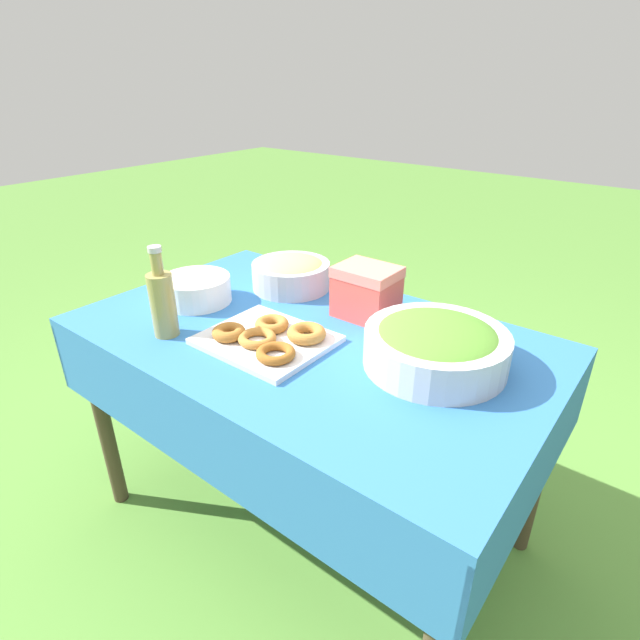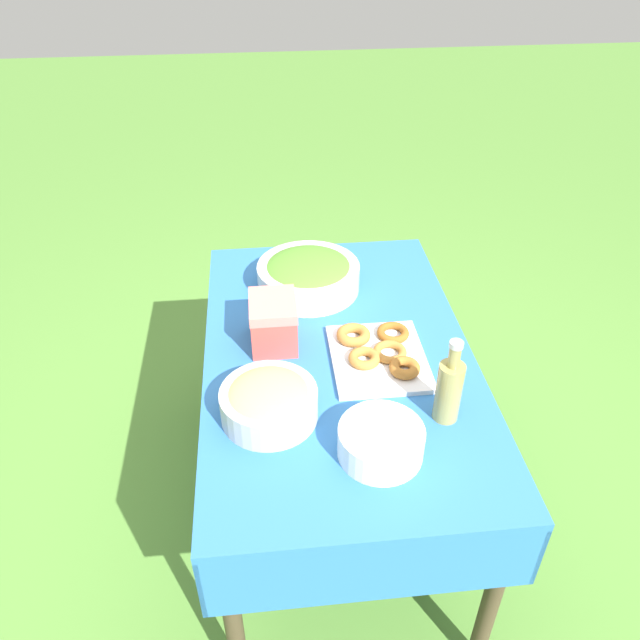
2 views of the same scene
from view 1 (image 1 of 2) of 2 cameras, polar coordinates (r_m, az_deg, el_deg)
name	(u,v)px [view 1 (image 1 of 2)]	position (r m, az deg, el deg)	size (l,w,h in m)	color
ground_plane	(310,520)	(1.88, -1.14, -21.85)	(14.00, 14.00, 0.00)	#568C38
picnic_table	(308,363)	(1.47, -1.36, -4.97)	(1.34, 0.82, 0.74)	#2D6BB2
salad_bowl	(436,345)	(1.27, 13.10, -2.76)	(0.36, 0.36, 0.12)	silver
pasta_bowl	(291,272)	(1.70, -3.33, 5.47)	(0.26, 0.26, 0.11)	#B2B7BC
donut_platter	(268,338)	(1.36, -5.92, -2.05)	(0.33, 0.28, 0.05)	silver
plate_stack	(196,289)	(1.64, -13.95, 3.42)	(0.22, 0.22, 0.08)	white
olive_oil_bottle	(162,301)	(1.43, -17.56, 2.03)	(0.07, 0.07, 0.26)	#998E4C
cooler_box	(366,292)	(1.49, 5.33, 3.24)	(0.18, 0.14, 0.16)	#E04C42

